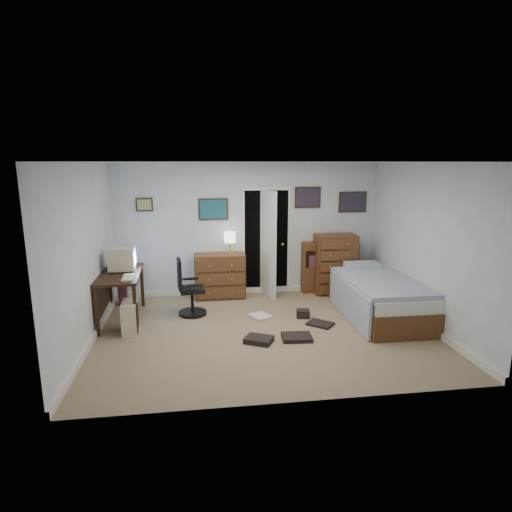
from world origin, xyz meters
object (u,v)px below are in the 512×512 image
at_px(computer_desk, 114,284).
at_px(office_chair, 189,293).
at_px(tall_dresser, 335,264).
at_px(bed, 379,296).
at_px(low_dresser, 220,276).

relative_size(computer_desk, office_chair, 1.44).
xyz_separation_m(office_chair, tall_dresser, (2.79, 0.88, 0.20)).
height_order(tall_dresser, bed, tall_dresser).
bearing_deg(low_dresser, office_chair, -122.21).
xyz_separation_m(computer_desk, low_dresser, (1.73, 0.99, -0.19)).
bearing_deg(computer_desk, office_chair, 2.36).
relative_size(office_chair, low_dresser, 1.03).
height_order(computer_desk, office_chair, office_chair).
relative_size(office_chair, bed, 0.44).
distance_m(tall_dresser, bed, 1.41).
height_order(low_dresser, bed, low_dresser).
relative_size(computer_desk, tall_dresser, 1.20).
relative_size(computer_desk, bed, 0.63).
distance_m(office_chair, tall_dresser, 2.93).
bearing_deg(computer_desk, tall_dresser, 11.66).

